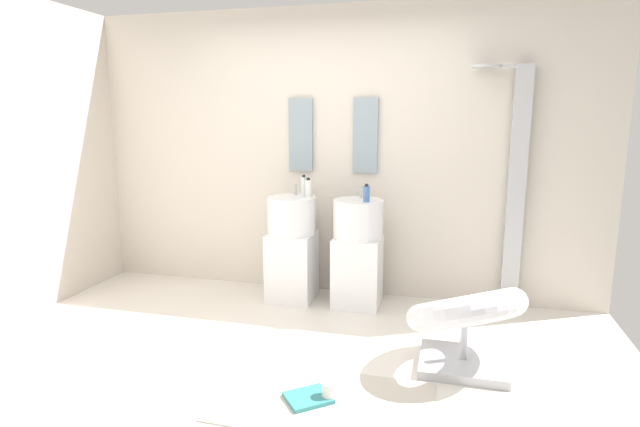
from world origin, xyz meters
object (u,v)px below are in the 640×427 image
(coffee_mug, at_px, (329,391))
(soap_bottle_white, at_px, (308,188))
(magazine_teal, at_px, (308,398))
(shower_column, at_px, (515,185))
(soap_bottle_clear, at_px, (304,187))
(pedestal_sink_left, at_px, (292,247))
(pedestal_sink_right, at_px, (358,251))
(soap_bottle_blue, at_px, (366,194))
(lounge_chair, at_px, (465,317))

(coffee_mug, bearing_deg, soap_bottle_white, 109.79)
(magazine_teal, bearing_deg, shower_column, 16.36)
(shower_column, bearing_deg, soap_bottle_clear, -173.47)
(shower_column, bearing_deg, pedestal_sink_left, -172.47)
(pedestal_sink_right, height_order, soap_bottle_blue, soap_bottle_blue)
(pedestal_sink_left, height_order, magazine_teal, pedestal_sink_left)
(lounge_chair, relative_size, coffee_mug, 10.20)
(soap_bottle_clear, bearing_deg, shower_column, 6.53)
(pedestal_sink_right, relative_size, coffee_mug, 9.65)
(coffee_mug, xyz_separation_m, soap_bottle_blue, (-0.04, 1.48, 0.94))
(coffee_mug, distance_m, soap_bottle_blue, 1.76)
(soap_bottle_white, bearing_deg, soap_bottle_blue, -10.95)
(lounge_chair, distance_m, soap_bottle_clear, 1.83)
(magazine_teal, height_order, soap_bottle_clear, soap_bottle_clear)
(lounge_chair, bearing_deg, shower_column, 72.14)
(pedestal_sink_left, xyz_separation_m, shower_column, (1.87, 0.25, 0.59))
(soap_bottle_blue, relative_size, soap_bottle_white, 0.87)
(coffee_mug, height_order, soap_bottle_white, soap_bottle_white)
(pedestal_sink_right, height_order, shower_column, shower_column)
(pedestal_sink_right, bearing_deg, lounge_chair, -46.83)
(magazine_teal, relative_size, soap_bottle_white, 1.45)
(magazine_teal, bearing_deg, pedestal_sink_right, 50.90)
(shower_column, height_order, magazine_teal, shower_column)
(pedestal_sink_right, distance_m, soap_bottle_blue, 0.54)
(coffee_mug, height_order, soap_bottle_blue, soap_bottle_blue)
(magazine_teal, relative_size, soap_bottle_blue, 1.67)
(pedestal_sink_left, relative_size, soap_bottle_white, 6.01)
(pedestal_sink_left, xyz_separation_m, soap_bottle_clear, (0.10, 0.04, 0.54))
(pedestal_sink_right, xyz_separation_m, lounge_chair, (0.88, -0.94, -0.14))
(lounge_chair, bearing_deg, soap_bottle_clear, 144.46)
(pedestal_sink_left, xyz_separation_m, magazine_teal, (0.60, -1.60, -0.46))
(soap_bottle_blue, bearing_deg, magazine_teal, -92.91)
(pedestal_sink_left, relative_size, soap_bottle_clear, 5.36)
(magazine_teal, distance_m, coffee_mug, 0.13)
(pedestal_sink_left, distance_m, coffee_mug, 1.78)
(soap_bottle_white, bearing_deg, magazine_teal, -74.35)
(soap_bottle_clear, height_order, soap_bottle_white, soap_bottle_clear)
(lounge_chair, xyz_separation_m, magazine_teal, (-0.88, -0.66, -0.33))
(pedestal_sink_right, distance_m, soap_bottle_clear, 0.74)
(pedestal_sink_left, relative_size, pedestal_sink_right, 1.00)
(shower_column, xyz_separation_m, soap_bottle_white, (-1.72, -0.23, -0.06))
(pedestal_sink_right, bearing_deg, pedestal_sink_left, 180.00)
(lounge_chair, height_order, coffee_mug, lounge_chair)
(pedestal_sink_right, relative_size, magazine_teal, 4.15)
(shower_column, bearing_deg, soap_bottle_white, -172.28)
(pedestal_sink_right, relative_size, soap_bottle_white, 6.01)
(soap_bottle_white, bearing_deg, pedestal_sink_right, -1.83)
(pedestal_sink_left, distance_m, soap_bottle_blue, 0.86)
(pedestal_sink_right, distance_m, coffee_mug, 1.63)
(soap_bottle_clear, distance_m, soap_bottle_blue, 0.60)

